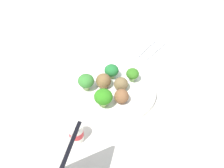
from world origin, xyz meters
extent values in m
plane|color=silver|center=(0.00, 0.00, 0.00)|extent=(4.00, 4.00, 0.00)
cylinder|color=white|center=(0.00, 0.00, 0.01)|extent=(0.28, 0.28, 0.02)
cylinder|color=#9FBE70|center=(0.04, 0.03, 0.02)|extent=(0.02, 0.02, 0.01)
ellipsoid|color=#206C2F|center=(0.04, 0.03, 0.05)|extent=(0.05, 0.05, 0.04)
cylinder|color=#8DB870|center=(0.07, -0.03, 0.02)|extent=(0.02, 0.02, 0.01)
ellipsoid|color=#32701E|center=(0.07, -0.03, 0.05)|extent=(0.04, 0.04, 0.03)
cylinder|color=#AACD71|center=(-0.07, -0.03, 0.02)|extent=(0.02, 0.02, 0.02)
ellipsoid|color=#2D7A1A|center=(-0.07, -0.03, 0.05)|extent=(0.05, 0.05, 0.04)
cylinder|color=#A7CB7D|center=(-0.05, 0.06, 0.02)|extent=(0.02, 0.02, 0.02)
ellipsoid|color=#36792F|center=(-0.05, 0.06, 0.05)|extent=(0.05, 0.05, 0.04)
sphere|color=brown|center=(-0.01, 0.03, 0.04)|extent=(0.05, 0.05, 0.05)
sphere|color=brown|center=(-0.03, -0.06, 0.04)|extent=(0.04, 0.04, 0.04)
sphere|color=brown|center=(0.02, -0.02, 0.04)|extent=(0.04, 0.04, 0.04)
cube|color=white|center=(0.26, 0.03, 0.00)|extent=(0.17, 0.12, 0.01)
cube|color=silver|center=(0.25, 0.04, 0.01)|extent=(0.09, 0.02, 0.01)
cube|color=silver|center=(0.31, 0.05, 0.01)|extent=(0.03, 0.02, 0.01)
cube|color=silver|center=(0.23, 0.01, 0.01)|extent=(0.09, 0.02, 0.01)
cube|color=silver|center=(0.31, 0.01, 0.01)|extent=(0.06, 0.02, 0.01)
cylinder|color=white|center=(-0.21, -0.04, 0.03)|extent=(0.04, 0.04, 0.06)
cylinder|color=red|center=(-0.21, -0.04, 0.03)|extent=(0.04, 0.04, 0.02)
cylinder|color=silver|center=(-0.21, -0.04, 0.07)|extent=(0.03, 0.03, 0.01)
camera|label=1|loc=(-0.54, -0.42, 0.66)|focal=47.89mm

